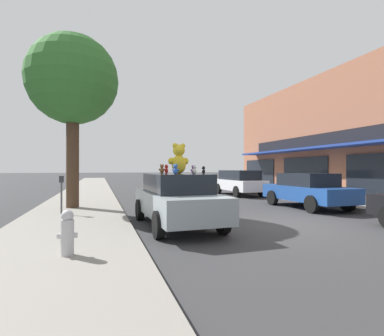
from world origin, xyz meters
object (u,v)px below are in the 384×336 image
object	(u,v)px
teddy_bear_blue	(175,169)
fire_hydrant	(67,233)
parked_car_far_center	(307,190)
parked_car_far_right	(239,182)
plush_art_car	(176,198)
teddy_bear_purple	(193,170)
teddy_bear_giant	(179,159)
teddy_bear_white	(195,170)
teddy_bear_red	(166,169)
teddy_bear_black	(204,170)
parking_meter	(61,190)
teddy_bear_brown	(162,169)
street_tree	(73,81)

from	to	relation	value
teddy_bear_blue	fire_hydrant	size ratio (longest dim) A/B	0.35
parked_car_far_center	parked_car_far_right	xyz separation A→B (m)	(0.00, 6.47, 0.08)
plush_art_car	teddy_bear_purple	distance (m)	0.97
teddy_bear_giant	teddy_bear_white	world-z (taller)	teddy_bear_giant
teddy_bear_giant	teddy_bear_red	bearing A→B (deg)	-85.74
teddy_bear_giant	teddy_bear_black	size ratio (longest dim) A/B	4.10
teddy_bear_giant	parking_meter	distance (m)	4.24
teddy_bear_brown	fire_hydrant	size ratio (longest dim) A/B	0.38
teddy_bear_white	street_tree	xyz separation A→B (m)	(-3.63, 4.26, 3.46)
fire_hydrant	teddy_bear_brown	bearing A→B (deg)	57.54
plush_art_car	teddy_bear_purple	size ratio (longest dim) A/B	17.77
street_tree	parked_car_far_right	bearing A→B (deg)	26.11
plush_art_car	fire_hydrant	size ratio (longest dim) A/B	5.69
plush_art_car	parked_car_far_right	bearing A→B (deg)	52.52
teddy_bear_brown	parked_car_far_center	world-z (taller)	teddy_bear_brown
street_tree	teddy_bear_purple	bearing A→B (deg)	-48.94
teddy_bear_giant	parked_car_far_right	bearing A→B (deg)	-135.70
teddy_bear_brown	teddy_bear_white	distance (m)	1.42
plush_art_car	parked_car_far_right	world-z (taller)	parked_car_far_right
teddy_bear_red	parked_car_far_right	world-z (taller)	teddy_bear_red
teddy_bear_red	parking_meter	size ratio (longest dim) A/B	0.22
teddy_bear_red	street_tree	bearing A→B (deg)	-104.65
teddy_bear_red	teddy_bear_white	xyz separation A→B (m)	(0.59, -1.10, -0.02)
parking_meter	teddy_bear_white	bearing A→B (deg)	-33.77
teddy_bear_white	parking_meter	world-z (taller)	teddy_bear_white
teddy_bear_white	parking_meter	xyz separation A→B (m)	(-3.84, 2.57, -0.67)
teddy_bear_brown	parked_car_far_center	size ratio (longest dim) A/B	0.07
teddy_bear_white	parking_meter	size ratio (longest dim) A/B	0.20
parking_meter	teddy_bear_black	bearing A→B (deg)	-39.14
teddy_bear_white	street_tree	world-z (taller)	street_tree
fire_hydrant	parked_car_far_right	bearing A→B (deg)	52.16
teddy_bear_purple	teddy_bear_red	bearing A→B (deg)	-20.95
teddy_bear_purple	teddy_bear_brown	bearing A→B (deg)	-19.13
teddy_bear_brown	teddy_bear_blue	size ratio (longest dim) A/B	1.09
teddy_bear_giant	fire_hydrant	world-z (taller)	teddy_bear_giant
teddy_bear_purple	fire_hydrant	distance (m)	4.32
teddy_bear_purple	plush_art_car	bearing A→B (deg)	35.27
parked_car_far_right	teddy_bear_red	bearing A→B (deg)	-129.31
teddy_bear_blue	fire_hydrant	xyz separation A→B (m)	(-2.41, -1.88, -1.10)
teddy_bear_white	teddy_bear_purple	bearing A→B (deg)	-112.18
street_tree	fire_hydrant	bearing A→B (deg)	-86.14
street_tree	parking_meter	world-z (taller)	street_tree
teddy_bear_purple	teddy_bear_brown	xyz separation A→B (m)	(-0.71, 1.12, 0.02)
teddy_bear_brown	plush_art_car	bearing A→B (deg)	127.52
teddy_bear_purple	parked_car_far_center	distance (m)	6.28
teddy_bear_red	parking_meter	world-z (taller)	teddy_bear_red
parked_car_far_right	teddy_bear_black	bearing A→B (deg)	-121.06
parked_car_far_right	parking_meter	xyz separation A→B (m)	(-9.62, -6.31, 0.11)
teddy_bear_brown	teddy_bear_white	xyz separation A→B (m)	(0.71, -1.22, -0.02)
teddy_bear_white	parked_car_far_right	distance (m)	10.62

